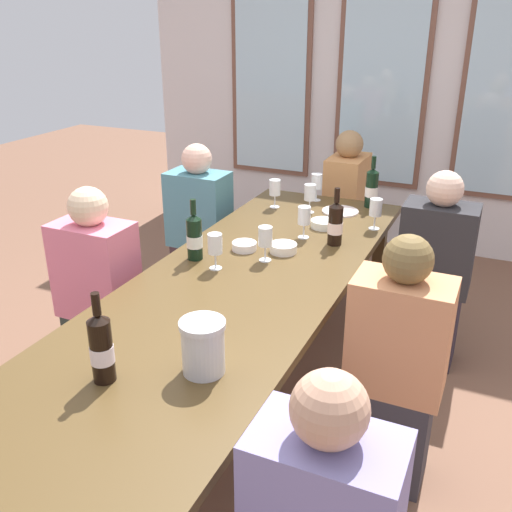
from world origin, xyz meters
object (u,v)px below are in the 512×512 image
Objects in this scene: tasting_bowl_1 at (323,224)px; wine_glass_0 at (310,194)px; seated_person_2 at (99,300)px; seated_person_3 at (395,371)px; tasting_bowl_0 at (283,248)px; wine_glass_4 at (376,209)px; wine_bottle_2 at (335,223)px; seated_person_1 at (433,275)px; wine_glass_5 at (275,189)px; wine_bottle_3 at (372,188)px; tasting_bowl_2 at (244,246)px; wine_glass_3 at (317,182)px; wine_glass_6 at (304,216)px; metal_pitcher at (203,346)px; seated_person_0 at (200,233)px; seated_person_6 at (345,212)px; wine_glass_2 at (265,237)px; wine_bottle_1 at (194,237)px; wine_bottle_0 at (101,348)px; white_plate_0 at (340,211)px; wine_glass_1 at (215,246)px; dining_table at (234,298)px.

wine_glass_0 is (-0.16, 0.21, 0.10)m from tasting_bowl_1.
seated_person_2 is 1.00× the size of seated_person_3.
wine_glass_4 is at bearing 57.06° from tasting_bowl_0.
wine_bottle_2 reaches higher than tasting_bowl_1.
wine_glass_5 is at bearing 172.50° from seated_person_1.
wine_bottle_3 reaches higher than tasting_bowl_2.
seated_person_1 is at bearing -24.39° from wine_glass_3.
tasting_bowl_1 is 0.81× the size of wine_glass_6.
metal_pitcher is 0.17× the size of seated_person_0.
wine_glass_6 is 1.03m from seated_person_3.
tasting_bowl_0 is at bearing -133.78° from wine_bottle_2.
tasting_bowl_0 is 1.36m from seated_person_6.
seated_person_3 is at bearing -67.90° from seated_person_6.
wine_glass_2 is (0.05, -0.77, 0.00)m from wine_glass_0.
seated_person_6 is at bearing 79.15° from wine_bottle_1.
wine_glass_0 and wine_glass_4 have the same top height.
tasting_bowl_0 is (0.13, 1.25, -0.10)m from wine_bottle_0.
white_plate_0 is 1.80m from metal_pitcher.
wine_glass_0 is 1.00× the size of wine_glass_6.
wine_bottle_3 reaches higher than wine_glass_1.
seated_person_3 is at bearing -12.42° from wine_bottle_1.
seated_person_2 reaches higher than wine_glass_0.
wine_bottle_1 reaches higher than wine_glass_1.
tasting_bowl_2 is (-0.06, 1.20, -0.10)m from wine_bottle_0.
white_plate_0 is 0.34m from wine_glass_4.
wine_glass_6 is at bearing -74.65° from wine_glass_0.
seated_person_1 is 1.78m from seated_person_2.
metal_pitcher reaches higher than wine_glass_3.
wine_glass_3 is at bearing -177.53° from wine_bottle_3.
seated_person_1 is at bearing -1.22° from seated_person_0.
wine_glass_2 is at bearing 154.25° from seated_person_3.
wine_bottle_0 reaches higher than tasting_bowl_2.
wine_bottle_2 is (0.26, 0.66, 0.18)m from dining_table.
wine_bottle_3 is 1.74m from seated_person_2.
wine_bottle_3 is at bearing 140.46° from seated_person_1.
tasting_bowl_0 is 0.89m from seated_person_1.
tasting_bowl_2 is 0.94m from wine_glass_3.
seated_person_0 is at bearing -153.31° from wine_glass_3.
wine_bottle_3 is 1.06m from wine_glass_2.
wine_glass_5 is 0.16× the size of seated_person_3.
wine_glass_1 is at bearing -111.16° from tasting_bowl_1.
wine_bottle_2 is 0.27× the size of seated_person_0.
metal_pitcher is at bearing -32.30° from seated_person_2.
seated_person_3 is at bearing -55.97° from tasting_bowl_1.
tasting_bowl_1 is at bearing -7.73° from seated_person_0.
wine_bottle_2 is 1.10m from seated_person_0.
tasting_bowl_2 is 0.72× the size of wine_glass_3.
seated_person_6 reaches higher than wine_bottle_2.
wine_glass_3 is at bearing 99.47° from wine_glass_0.
wine_bottle_1 is 1.74× the size of wine_glass_6.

